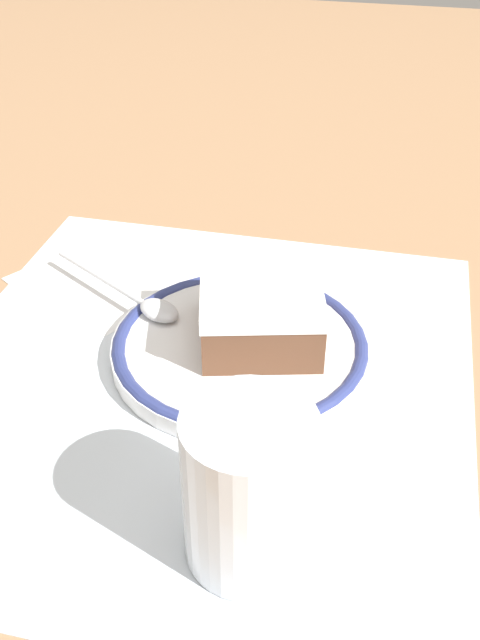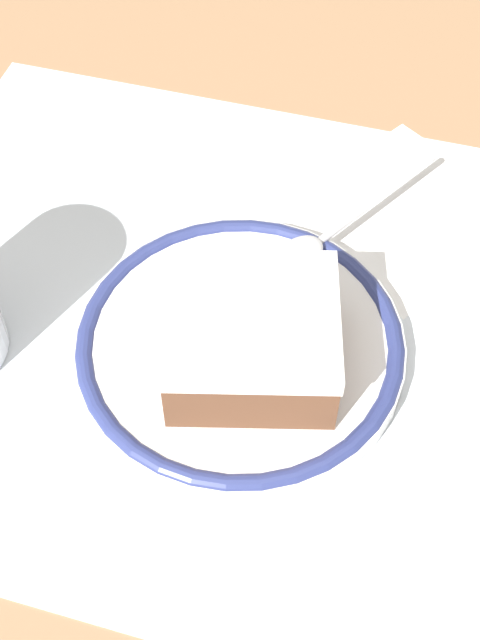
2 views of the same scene
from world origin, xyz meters
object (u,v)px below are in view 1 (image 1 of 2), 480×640
object	(u,v)px
spoon	(144,302)
plate	(240,347)
cake_slice	(260,310)
cup	(249,496)
napkin	(102,280)

from	to	relation	value
spoon	plate	bearing A→B (deg)	-108.21
cake_slice	cup	size ratio (longest dim) A/B	1.15
plate	cup	xyz separation A→B (m)	(-0.17, -0.04, 0.03)
plate	cup	world-z (taller)	cup
cake_slice	cup	distance (m)	0.18
cake_slice	cup	xyz separation A→B (m)	(-0.18, -0.03, 0.01)
cake_slice	spoon	bearing A→B (deg)	79.72
plate	spoon	bearing A→B (deg)	71.79
plate	cake_slice	world-z (taller)	cake_slice
plate	napkin	bearing A→B (deg)	61.99
plate	napkin	xyz separation A→B (m)	(0.07, 0.14, -0.01)
cup	napkin	distance (m)	0.31
cake_slice	spoon	size ratio (longest dim) A/B	0.83
plate	napkin	world-z (taller)	plate
spoon	cake_slice	bearing A→B (deg)	-100.28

